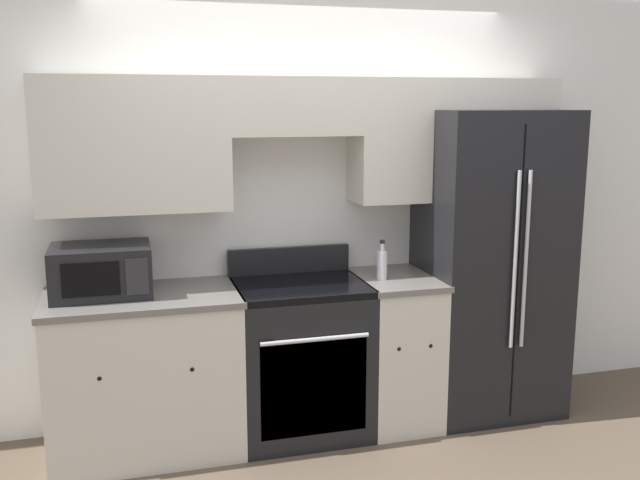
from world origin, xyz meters
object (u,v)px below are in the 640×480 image
object	(u,v)px
bottle	(382,264)
microwave	(101,270)
oven_range	(301,357)
refrigerator	(487,263)

from	to	relation	value
bottle	microwave	bearing A→B (deg)	177.19
oven_range	microwave	xyz separation A→B (m)	(-1.10, 0.05, 0.59)
oven_range	bottle	world-z (taller)	bottle
refrigerator	microwave	size ratio (longest dim) A/B	3.62
bottle	refrigerator	bearing A→B (deg)	6.02
microwave	oven_range	bearing A→B (deg)	-2.41
oven_range	refrigerator	size ratio (longest dim) A/B	0.56
microwave	bottle	bearing A→B (deg)	-2.81
microwave	bottle	size ratio (longest dim) A/B	2.23
oven_range	refrigerator	world-z (taller)	refrigerator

